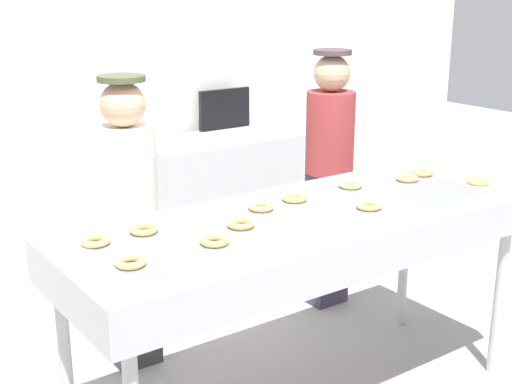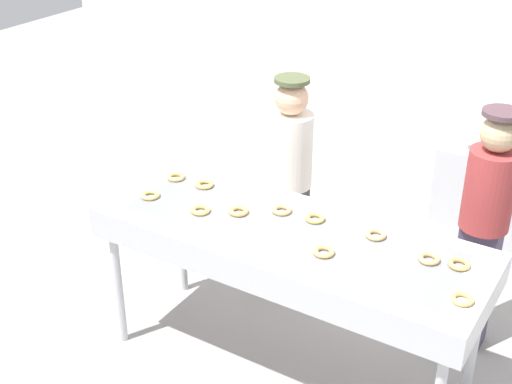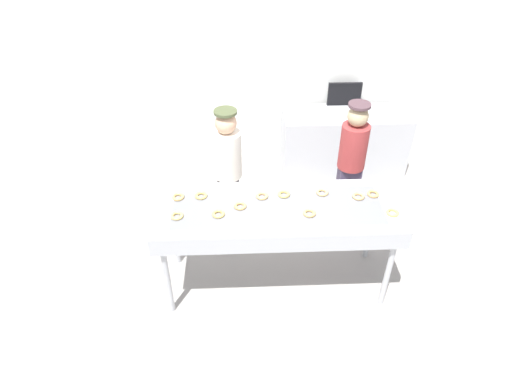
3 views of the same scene
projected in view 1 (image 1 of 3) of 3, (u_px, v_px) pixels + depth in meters
The scene contains 20 objects.
back_wall at pixel (82, 71), 5.13m from camera, with size 8.00×0.12×2.81m, color white.
fryer_conveyor at pixel (305, 232), 3.24m from camera, with size 2.31×0.83×1.02m.
glazed_donut_0 at pixel (478, 181), 3.68m from camera, with size 0.12×0.12×0.03m, color #E5B561.
glazed_donut_1 at pixel (369, 206), 3.27m from camera, with size 0.12×0.12×0.03m, color #ECB361.
glazed_donut_2 at pixel (422, 172), 3.85m from camera, with size 0.12×0.12×0.03m, color #E2A85D.
glazed_donut_3 at pixel (241, 224), 3.03m from camera, with size 0.12×0.12×0.03m, color #E6AB5D.
glazed_donut_4 at pixel (294, 198), 3.39m from camera, with size 0.12×0.12×0.03m, color #E1BB5D.
glazed_donut_5 at pixel (215, 241), 2.83m from camera, with size 0.12×0.12×0.03m, color #EEBB5D.
glazed_donut_6 at pixel (350, 185), 3.61m from camera, with size 0.12×0.12×0.03m, color #EDB36C.
glazed_donut_7 at pixel (407, 178), 3.74m from camera, with size 0.12×0.12×0.03m, color tan.
glazed_donut_8 at pixel (95, 241), 2.83m from camera, with size 0.12×0.12×0.03m, color #E6B261.
glazed_donut_9 at pixel (261, 207), 3.26m from camera, with size 0.12×0.12×0.03m, color #EBB066.
glazed_donut_10 at pixel (144, 230), 2.96m from camera, with size 0.12×0.12×0.03m, color #E5B85B.
glazed_donut_11 at pixel (130, 262), 2.61m from camera, with size 0.12×0.12×0.03m, color #E3BB65.
worker_baker at pixel (329, 168), 4.40m from camera, with size 0.30×0.30×1.64m.
worker_assistant at pixel (128, 210), 3.67m from camera, with size 0.31×0.31×1.59m.
prep_counter at pixel (244, 188), 5.67m from camera, with size 1.71×0.64×0.88m, color #B7BABF.
paper_cup_0 at pixel (288, 126), 5.61m from camera, with size 0.08×0.08×0.10m, color white.
paper_cup_1 at pixel (178, 143), 4.99m from camera, with size 0.08×0.08×0.10m, color white.
menu_display at pixel (225, 109), 5.71m from camera, with size 0.46×0.04×0.32m, color black.
Camera 1 is at (-1.95, -2.36, 2.03)m, focal length 49.38 mm.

